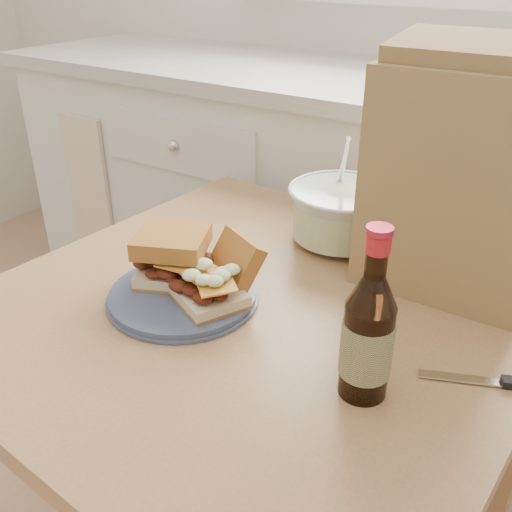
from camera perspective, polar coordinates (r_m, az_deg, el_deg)
The scene contains 9 objects.
cabinet_run at distance 1.77m, azimuth 11.62°, elevation 1.96°, with size 2.50×0.64×0.94m.
dining_table at distance 1.02m, azimuth 0.08°, elevation -9.76°, with size 0.92×0.92×0.72m.
plate at distance 0.97m, azimuth -7.31°, elevation -3.92°, with size 0.25×0.25×0.02m, color #404A68.
sandwich_left at distance 0.98m, azimuth -8.31°, elevation 0.02°, with size 0.15×0.15×0.09m.
sandwich_right at distance 0.93m, azimuth -3.85°, elevation -2.30°, with size 0.14×0.19×0.09m.
coleslaw_bowl at distance 1.15m, azimuth 8.59°, elevation 4.01°, with size 0.22×0.22×0.22m.
beer_bottle at distance 0.74m, azimuth 11.12°, elevation -7.78°, with size 0.07×0.07×0.24m.
knife at distance 0.86m, azimuth 24.20°, elevation -11.53°, with size 0.17×0.09×0.01m.
paper_bag at distance 0.99m, azimuth 19.80°, elevation 6.87°, with size 0.29×0.19×0.37m, color #987749.
Camera 1 is at (0.57, 0.21, 1.24)m, focal length 40.00 mm.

